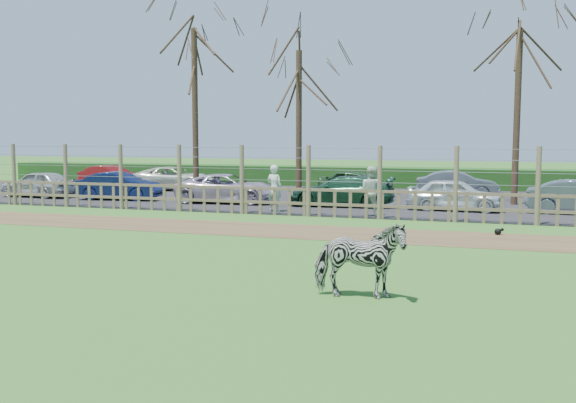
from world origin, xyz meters
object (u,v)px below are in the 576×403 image
(car_2, at_px, (228,188))
(car_11, at_px, (457,184))
(car_3, at_px, (342,191))
(car_4, at_px, (455,194))
(car_7, at_px, (111,177))
(tree_left, at_px, (195,72))
(car_1, at_px, (120,186))
(car_0, at_px, (38,184))
(visitor_a, at_px, (274,188))
(car_8, at_px, (174,178))
(zebra, at_px, (359,260))
(visitor_b, at_px, (370,191))
(tree_mid, at_px, (299,89))
(car_10, at_px, (356,183))
(crow, at_px, (498,231))
(tree_right, at_px, (519,75))

(car_2, relative_size, car_11, 1.19)
(car_3, distance_m, car_4, 4.38)
(car_2, bearing_deg, car_7, 54.26)
(tree_left, relative_size, car_4, 2.24)
(car_1, relative_size, car_3, 0.88)
(car_2, bearing_deg, car_0, 86.23)
(car_2, distance_m, car_7, 10.31)
(visitor_a, bearing_deg, car_8, -28.92)
(zebra, xyz_separation_m, visitor_b, (-1.88, 11.32, 0.22))
(car_4, bearing_deg, tree_mid, 72.78)
(car_1, xyz_separation_m, car_11, (14.03, 5.45, 0.00))
(car_8, bearing_deg, tree_mid, -114.74)
(car_1, bearing_deg, car_8, -5.67)
(car_10, xyz_separation_m, car_11, (4.52, 0.63, 0.00))
(zebra, height_order, car_2, zebra)
(visitor_b, relative_size, car_7, 0.47)
(zebra, height_order, car_7, zebra)
(tree_mid, bearing_deg, car_8, 161.23)
(crow, bearing_deg, zebra, -106.05)
(tree_left, distance_m, car_2, 5.57)
(tree_mid, distance_m, car_2, 5.40)
(tree_left, distance_m, car_8, 6.79)
(car_8, xyz_separation_m, car_11, (14.11, 0.27, 0.00))
(tree_left, distance_m, car_3, 8.64)
(visitor_b, bearing_deg, car_11, -97.28)
(zebra, xyz_separation_m, car_3, (-3.50, 13.96, -0.04))
(zebra, bearing_deg, car_11, -9.90)
(visitor_a, relative_size, visitor_b, 1.00)
(zebra, bearing_deg, tree_right, -18.18)
(crow, bearing_deg, car_8, 146.50)
(tree_mid, height_order, visitor_a, tree_mid)
(visitor_a, xyz_separation_m, car_4, (6.33, 2.38, -0.26))
(car_2, bearing_deg, crow, -123.21)
(car_7, relative_size, car_8, 0.84)
(tree_mid, relative_size, zebra, 4.24)
(car_1, bearing_deg, car_7, 29.47)
(crow, bearing_deg, car_11, 98.97)
(visitor_a, distance_m, crow, 8.49)
(car_10, bearing_deg, car_8, 93.95)
(car_3, xyz_separation_m, car_4, (4.37, -0.15, 0.00))
(tree_right, relative_size, visitor_a, 4.26)
(car_1, bearing_deg, tree_mid, -76.90)
(car_1, height_order, car_8, same)
(zebra, distance_m, car_1, 19.02)
(tree_right, height_order, visitor_b, tree_right)
(tree_mid, height_order, car_2, tree_mid)
(zebra, relative_size, visitor_b, 0.93)
(tree_mid, height_order, car_11, tree_mid)
(visitor_a, height_order, visitor_b, same)
(car_0, xyz_separation_m, car_8, (4.14, 5.23, 0.00))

